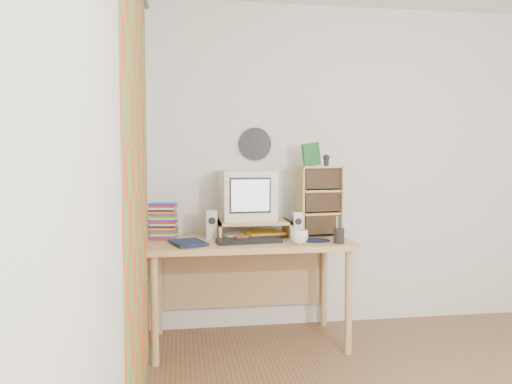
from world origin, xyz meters
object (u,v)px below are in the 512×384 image
object	(u,v)px
dvd_stack	(163,221)
diary	(174,242)
desk	(247,256)
mug	(299,237)
keyboard	(249,241)
crt_monitor	(248,195)
cd_rack	(319,201)

from	to	relation	value
dvd_stack	diary	bearing A→B (deg)	-65.85
desk	diary	xyz separation A→B (m)	(-0.52, -0.24, 0.16)
mug	dvd_stack	bearing A→B (deg)	159.39
keyboard	diary	distance (m)	0.51
desk	mug	bearing A→B (deg)	-43.59
desk	diary	distance (m)	0.59
dvd_stack	mug	bearing A→B (deg)	-11.44
crt_monitor	cd_rack	distance (m)	0.53
desk	keyboard	size ratio (longest dim) A/B	3.20
cd_rack	diary	size ratio (longest dim) A/B	2.10
dvd_stack	cd_rack	distance (m)	1.14
dvd_stack	keyboard	bearing A→B (deg)	-13.78
diary	keyboard	bearing A→B (deg)	-13.58
desk	diary	size ratio (longest dim) A/B	5.73
mug	diary	bearing A→B (deg)	176.32
mug	desk	bearing A→B (deg)	136.41
keyboard	dvd_stack	xyz separation A→B (m)	(-0.58, 0.25, 0.11)
crt_monitor	cd_rack	size ratio (longest dim) A/B	0.73
desk	dvd_stack	world-z (taller)	dvd_stack
dvd_stack	diary	size ratio (longest dim) A/B	1.05
keyboard	cd_rack	bearing A→B (deg)	16.39
crt_monitor	keyboard	world-z (taller)	crt_monitor
diary	crt_monitor	bearing A→B (deg)	13.44
crt_monitor	diary	world-z (taller)	crt_monitor
mug	diary	xyz separation A→B (m)	(-0.83, 0.05, -0.02)
desk	cd_rack	size ratio (longest dim) A/B	2.72
crt_monitor	cd_rack	xyz separation A→B (m)	(0.52, -0.06, -0.04)
mug	diary	world-z (taller)	mug
cd_rack	desk	bearing A→B (deg)	175.76
desk	diary	bearing A→B (deg)	-155.00
keyboard	dvd_stack	bearing A→B (deg)	150.79
crt_monitor	keyboard	distance (m)	0.41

